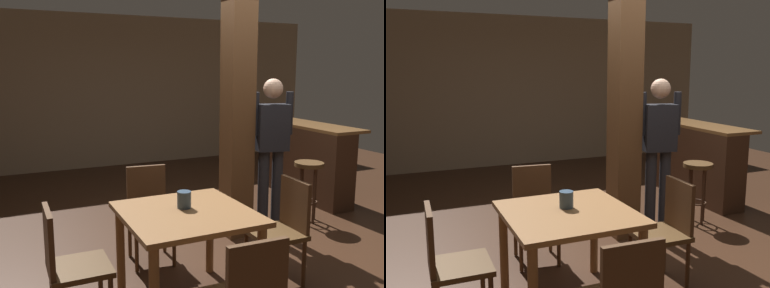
{
  "view_description": "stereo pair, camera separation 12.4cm",
  "coord_description": "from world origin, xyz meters",
  "views": [
    {
      "loc": [
        -2.19,
        -3.43,
        1.82
      ],
      "look_at": [
        -0.46,
        0.35,
        1.09
      ],
      "focal_mm": 40.0,
      "sensor_mm": 36.0,
      "label": 1
    },
    {
      "loc": [
        -2.08,
        -3.48,
        1.82
      ],
      "look_at": [
        -0.46,
        0.35,
        1.09
      ],
      "focal_mm": 40.0,
      "sensor_mm": 36.0,
      "label": 2
    }
  ],
  "objects": [
    {
      "name": "chair_east",
      "position": [
        -0.05,
        -0.62,
        0.51
      ],
      "size": [
        0.43,
        0.43,
        0.89
      ],
      "color": "#4C3319",
      "rests_on": "ground_plane"
    },
    {
      "name": "pillar",
      "position": [
        0.14,
        0.48,
        1.4
      ],
      "size": [
        0.28,
        0.28,
        2.8
      ],
      "primitive_type": "cube",
      "color": "brown",
      "rests_on": "ground_plane"
    },
    {
      "name": "bar_counter",
      "position": [
        1.77,
        1.37,
        0.53
      ],
      "size": [
        0.56,
        1.7,
        1.05
      ],
      "color": "brown",
      "rests_on": "ground_plane"
    },
    {
      "name": "chair_north",
      "position": [
        -0.94,
        0.29,
        0.51
      ],
      "size": [
        0.46,
        0.46,
        0.89
      ],
      "color": "#4C3319",
      "rests_on": "ground_plane"
    },
    {
      "name": "dining_table",
      "position": [
        -0.94,
        -0.6,
        0.63
      ],
      "size": [
        0.96,
        0.96,
        0.76
      ],
      "color": "brown",
      "rests_on": "ground_plane"
    },
    {
      "name": "bar_stool_near",
      "position": [
        1.15,
        0.5,
        0.54
      ],
      "size": [
        0.34,
        0.34,
        0.73
      ],
      "color": "#4C3319",
      "rests_on": "ground_plane"
    },
    {
      "name": "napkin_cup",
      "position": [
        -0.92,
        -0.52,
        0.82
      ],
      "size": [
        0.11,
        0.11,
        0.13
      ],
      "primitive_type": "cylinder",
      "color": "#33475B",
      "rests_on": "dining_table"
    },
    {
      "name": "chair_west",
      "position": [
        -1.82,
        -0.57,
        0.51
      ],
      "size": [
        0.43,
        0.43,
        0.89
      ],
      "color": "#4C3319",
      "rests_on": "ground_plane"
    },
    {
      "name": "wall_back",
      "position": [
        0.0,
        4.5,
        1.4
      ],
      "size": [
        8.0,
        0.1,
        2.8
      ],
      "primitive_type": "cube",
      "color": "gray",
      "rests_on": "ground_plane"
    },
    {
      "name": "ground_plane",
      "position": [
        0.0,
        0.0,
        0.0
      ],
      "size": [
        10.8,
        10.8,
        0.0
      ],
      "primitive_type": "plane",
      "color": "#382114"
    },
    {
      "name": "standing_person",
      "position": [
        0.49,
        0.34,
        1.0
      ],
      "size": [
        0.47,
        0.27,
        1.72
      ],
      "color": "black",
      "rests_on": "ground_plane"
    }
  ]
}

